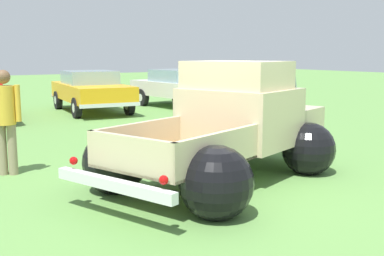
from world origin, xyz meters
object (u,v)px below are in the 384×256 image
object	(u,v)px
show_car_2	(91,89)
lane_cone_0	(179,132)
lane_cone_1	(241,132)
spectator_2	(243,91)
spectator_1	(5,115)
spectator_0	(206,85)
vintage_pickup_truck	(231,132)
show_car_3	(181,87)

from	to	relation	value
show_car_2	lane_cone_0	world-z (taller)	show_car_2
lane_cone_0	show_car_2	bearing A→B (deg)	84.66
lane_cone_0	lane_cone_1	xyz separation A→B (m)	(1.20, -0.73, 0.00)
spectator_2	spectator_1	bearing A→B (deg)	119.89
show_car_2	lane_cone_0	bearing A→B (deg)	0.30
spectator_0	vintage_pickup_truck	bearing A→B (deg)	10.35
show_car_2	spectator_2	xyz separation A→B (m)	(2.16, -5.74, 0.23)
show_car_3	spectator_2	bearing A→B (deg)	-19.24
show_car_3	show_car_2	bearing A→B (deg)	-105.28
show_car_3	spectator_2	distance (m)	5.35
spectator_1	spectator_2	distance (m)	6.83
show_car_2	show_car_3	world-z (taller)	same
vintage_pickup_truck	lane_cone_1	xyz separation A→B (m)	(1.87, 2.05, -0.45)
spectator_2	lane_cone_0	size ratio (longest dim) A/B	2.81
vintage_pickup_truck	show_car_3	distance (m)	10.39
spectator_2	lane_cone_0	distance (m)	3.18
vintage_pickup_truck	lane_cone_1	distance (m)	2.81
spectator_0	show_car_2	bearing A→B (deg)	-100.80
spectator_2	lane_cone_1	bearing A→B (deg)	154.96
show_car_2	show_car_3	bearing A→B (deg)	86.54
spectator_0	spectator_1	size ratio (longest dim) A/B	1.01
spectator_1	spectator_2	world-z (taller)	spectator_1
vintage_pickup_truck	show_car_3	bearing A→B (deg)	43.48
show_car_2	show_car_3	size ratio (longest dim) A/B	1.00
show_car_2	lane_cone_1	world-z (taller)	show_car_2
vintage_pickup_truck	show_car_2	xyz separation A→B (m)	(1.33, 9.80, 0.03)
show_car_2	lane_cone_1	size ratio (longest dim) A/B	7.34
vintage_pickup_truck	spectator_0	bearing A→B (deg)	39.13
show_car_3	lane_cone_1	size ratio (longest dim) A/B	7.32
show_car_3	lane_cone_0	distance (m)	7.65
spectator_1	show_car_3	bearing A→B (deg)	163.31
show_car_3	spectator_0	distance (m)	2.93
show_car_2	spectator_0	xyz separation A→B (m)	(2.58, -3.36, 0.25)
spectator_1	lane_cone_1	size ratio (longest dim) A/B	2.82
spectator_1	lane_cone_0	xyz separation A→B (m)	(3.74, 0.59, -0.71)
spectator_0	lane_cone_1	xyz separation A→B (m)	(-2.04, -4.39, -0.73)
vintage_pickup_truck	spectator_2	world-z (taller)	vintage_pickup_truck
vintage_pickup_truck	spectator_0	distance (m)	7.54
spectator_1	lane_cone_0	bearing A→B (deg)	129.98
show_car_2	spectator_1	size ratio (longest dim) A/B	2.60
show_car_3	lane_cone_1	xyz separation A→B (m)	(-2.83, -7.21, -0.47)
lane_cone_1	lane_cone_0	bearing A→B (deg)	148.75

